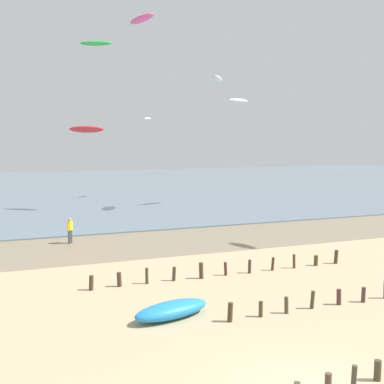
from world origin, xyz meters
The scene contains 12 objects.
wet_sand_strip centered at (0.00, 20.43, 0.00)m, with size 120.00×8.01×0.01m, color #84755B.
sea centered at (0.00, 59.44, 0.05)m, with size 160.00×70.00×0.10m, color slate.
groyne_mid centered at (6.28, 6.18, 0.34)m, with size 11.39×0.35×0.76m.
groyne_far centered at (2.62, 11.82, 0.35)m, with size 13.58×0.36×0.81m.
person_by_waterline centered at (-3.65, 22.30, 0.92)m, with size 0.40×0.46×1.71m.
grounded_kite centered at (-1.64, 7.25, 0.32)m, with size 3.17×1.14×0.63m, color #2384D1.
kite_aloft_0 centered at (11.45, 32.90, 12.42)m, with size 3.15×1.01×0.50m, color white.
kite_aloft_1 centered at (7.89, 44.66, 9.11)m, with size 2.19×0.70×0.35m, color white.
kite_aloft_4 centered at (-1.36, 24.18, 13.31)m, with size 2.22×0.71×0.35m, color green.
kite_aloft_6 centered at (14.91, 35.31, 10.72)m, with size 2.77×0.89×0.44m, color white.
kite_aloft_7 centered at (-0.26, 36.71, 7.74)m, with size 3.50×1.12×0.56m, color red.
kite_aloft_9 centered at (2.57, 26.82, 15.85)m, with size 3.24×1.04×0.52m, color #E54C99.
Camera 1 is at (-7.27, -9.73, 6.80)m, focal length 45.30 mm.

